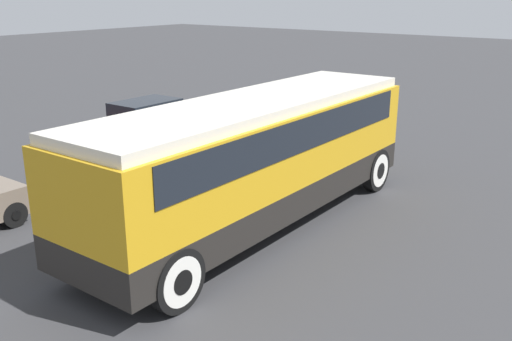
% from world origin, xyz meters
% --- Properties ---
extents(ground_plane, '(120.00, 120.00, 0.00)m').
position_xyz_m(ground_plane, '(0.00, 0.00, 0.00)').
color(ground_plane, '#38383A').
extents(tour_bus, '(9.87, 2.62, 3.03)m').
position_xyz_m(tour_bus, '(0.10, 0.00, 1.84)').
color(tour_bus, black).
rests_on(tour_bus, ground_plane).
extents(parked_car_near, '(4.57, 1.96, 1.45)m').
position_xyz_m(parked_car_near, '(2.48, 5.32, 0.73)').
color(parked_car_near, navy).
rests_on(parked_car_near, ground_plane).
extents(parked_car_mid, '(4.61, 1.82, 1.43)m').
position_xyz_m(parked_car_mid, '(4.34, 8.23, 0.71)').
color(parked_car_mid, maroon).
rests_on(parked_car_mid, ground_plane).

